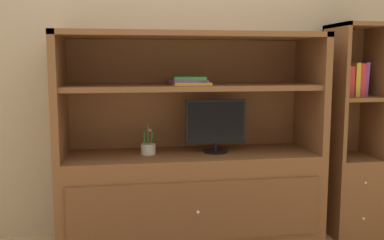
% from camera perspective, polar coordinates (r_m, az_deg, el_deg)
% --- Properties ---
extents(painted_rear_wall, '(6.00, 0.10, 2.80)m').
position_cam_1_polar(painted_rear_wall, '(3.45, -1.07, 8.56)').
color(painted_rear_wall, tan).
rests_on(painted_rear_wall, ground_plane).
extents(media_console, '(1.88, 0.60, 1.55)m').
position_cam_1_polar(media_console, '(3.22, -0.16, -7.65)').
color(media_console, brown).
rests_on(media_console, ground_plane).
extents(tv_monitor, '(0.44, 0.18, 0.39)m').
position_cam_1_polar(tv_monitor, '(3.17, 3.13, -0.64)').
color(tv_monitor, black).
rests_on(tv_monitor, media_console).
extents(potted_plant, '(0.10, 0.11, 0.22)m').
position_cam_1_polar(potted_plant, '(3.14, -5.77, -3.75)').
color(potted_plant, beige).
rests_on(potted_plant, media_console).
extents(magazine_stack, '(0.29, 0.35, 0.06)m').
position_cam_1_polar(magazine_stack, '(3.11, -0.44, 5.16)').
color(magazine_stack, gold).
rests_on(magazine_stack, media_console).
extents(bookshelf_tall, '(0.37, 0.42, 1.63)m').
position_cam_1_polar(bookshelf_tall, '(3.63, 20.17, -5.30)').
color(bookshelf_tall, brown).
rests_on(bookshelf_tall, ground_plane).
extents(upright_book_row, '(0.21, 0.16, 0.26)m').
position_cam_1_polar(upright_book_row, '(3.53, 20.40, 4.87)').
color(upright_book_row, teal).
rests_on(upright_book_row, bookshelf_tall).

